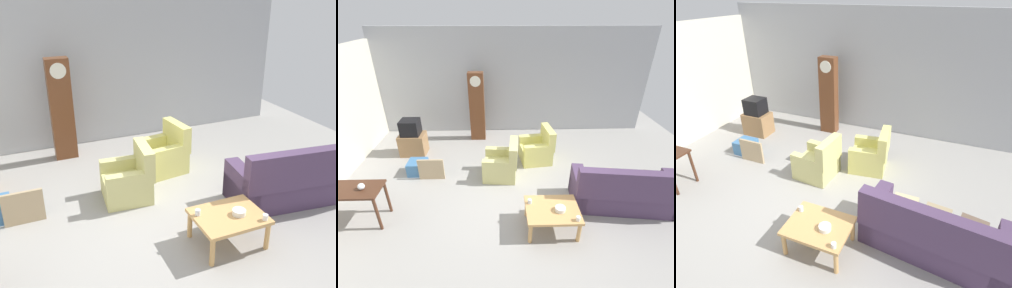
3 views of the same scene
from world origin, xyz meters
The scene contains 11 objects.
ground_plane centered at (0.00, 0.00, 0.00)m, with size 10.40×10.40×0.00m, color #999691.
garage_door_wall centered at (0.00, 3.60, 1.60)m, with size 8.40×0.16×3.20m, color #ADAFB5.
couch_floral centered at (2.09, -0.28, 0.36)m, with size 2.19×1.13×1.04m.
armchair_olive_near centered at (-0.39, 0.87, 0.31)m, with size 0.86×0.83×0.92m.
armchair_olive_far centered at (0.55, 1.58, 0.31)m, with size 0.88×0.86×0.92m.
coffee_table_wood centered at (0.49, -0.82, 0.39)m, with size 0.96×0.76×0.46m.
grandfather_clock centered at (-1.11, 2.94, 1.03)m, with size 0.44×0.30×2.05m.
framed_picture_leaning centered at (-2.07, 0.78, 0.27)m, with size 0.60×0.05×0.53m, color tan.
cup_white_porcelain centered at (0.87, -1.12, 0.50)m, with size 0.07×0.07×0.08m, color white.
cup_blue_rimmed centered at (0.10, -0.66, 0.50)m, with size 0.07×0.07×0.09m, color silver.
bowl_white_stacked centered at (0.62, -0.87, 0.49)m, with size 0.19×0.19×0.07m, color white.
Camera 1 is at (-1.97, -4.44, 3.37)m, focal length 40.11 mm.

